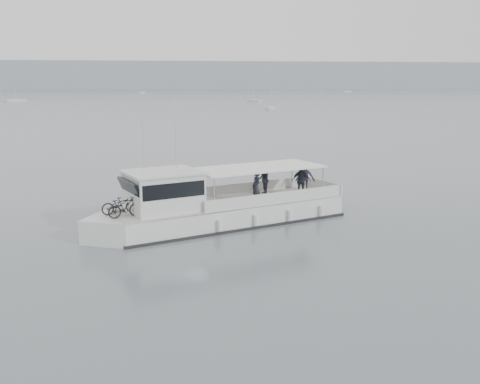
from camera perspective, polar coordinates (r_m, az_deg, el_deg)
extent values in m
plane|color=#566065|center=(28.69, 7.20, -2.59)|extent=(1400.00, 1400.00, 0.00)
cube|color=#939EA8|center=(587.04, -6.47, 12.21)|extent=(1400.00, 90.00, 28.00)
cube|color=silver|center=(27.00, -1.05, -2.43)|extent=(12.18, 7.52, 1.29)
cube|color=silver|center=(24.80, -13.20, -4.01)|extent=(2.97, 2.97, 1.29)
cube|color=beige|center=(26.85, -1.06, -1.09)|extent=(12.18, 7.52, 0.06)
cube|color=black|center=(27.10, -1.05, -3.24)|extent=(12.40, 7.70, 0.18)
cube|color=silver|center=(28.95, 0.58, 0.44)|extent=(7.34, 3.16, 0.59)
cube|color=silver|center=(26.42, 3.92, -0.67)|extent=(7.34, 3.16, 0.59)
cube|color=silver|center=(30.01, 8.85, 0.70)|extent=(1.32, 2.96, 0.59)
cube|color=silver|center=(25.19, -8.19, 0.01)|extent=(3.95, 3.69, 1.78)
cube|color=black|center=(24.65, -11.51, -0.01)|extent=(1.47, 2.50, 1.15)
cube|color=black|center=(25.13, -8.21, 0.67)|extent=(3.79, 3.65, 0.69)
cube|color=silver|center=(25.02, -8.25, 2.12)|extent=(4.21, 3.95, 0.10)
cube|color=white|center=(27.33, 1.84, 2.61)|extent=(7.35, 5.34, 0.08)
cylinder|color=silver|center=(24.76, -2.74, -0.26)|extent=(0.08, 0.08, 1.63)
cylinder|color=silver|center=(27.21, -5.40, 0.78)|extent=(0.08, 0.08, 1.63)
cylinder|color=silver|center=(28.15, 8.82, 1.06)|extent=(0.08, 0.08, 1.63)
cylinder|color=silver|center=(30.33, 5.56, 1.89)|extent=(0.08, 0.08, 1.63)
cylinder|color=silver|center=(25.47, -10.33, 5.14)|extent=(0.04, 0.04, 2.57)
cylinder|color=silver|center=(24.38, -6.86, 4.49)|extent=(0.04, 0.04, 2.18)
cylinder|color=silver|center=(24.83, -2.13, -3.57)|extent=(0.31, 0.31, 0.49)
cylinder|color=silver|center=(25.77, 1.78, -3.00)|extent=(0.31, 0.31, 0.49)
cylinder|color=silver|center=(26.83, 5.39, -2.46)|extent=(0.31, 0.31, 0.49)
cylinder|color=silver|center=(27.99, 8.71, -1.95)|extent=(0.31, 0.31, 0.49)
imported|color=black|center=(25.01, -12.71, -1.28)|extent=(1.79, 1.20, 0.89)
imported|color=black|center=(24.27, -12.16, -1.59)|extent=(1.61, 1.01, 0.94)
imported|color=#272935|center=(26.41, 1.75, 0.53)|extent=(0.57, 0.70, 1.66)
imported|color=#272935|center=(28.46, 2.46, 1.33)|extent=(0.79, 0.92, 1.66)
imported|color=#272935|center=(28.29, 6.57, 1.20)|extent=(1.05, 0.78, 1.66)
imported|color=#272935|center=(29.65, 6.98, 1.67)|extent=(1.19, 0.85, 1.66)
cube|color=silver|center=(424.77, 11.46, 10.47)|extent=(6.15, 2.50, 0.75)
cube|color=silver|center=(424.76, 11.46, 10.51)|extent=(2.25, 1.88, 0.45)
cube|color=silver|center=(366.01, -10.39, 10.36)|extent=(4.36, 5.89, 0.75)
cube|color=silver|center=(366.01, -10.39, 10.41)|extent=(2.37, 2.53, 0.45)
cylinder|color=silver|center=(365.97, -10.41, 10.90)|extent=(0.08, 0.08, 6.29)
cube|color=silver|center=(141.25, 3.25, 8.86)|extent=(2.10, 5.45, 0.75)
cube|color=silver|center=(141.24, 3.25, 8.99)|extent=(1.63, 1.97, 0.45)
cylinder|color=silver|center=(141.14, 3.26, 10.17)|extent=(0.08, 0.08, 5.87)
cube|color=silver|center=(199.64, 1.47, 9.67)|extent=(5.59, 5.48, 0.75)
cube|color=silver|center=(199.63, 1.47, 9.76)|extent=(2.65, 2.64, 0.45)
cylinder|color=silver|center=(199.55, 1.48, 10.69)|extent=(0.08, 0.08, 6.53)
cube|color=silver|center=(222.73, -22.85, 8.98)|extent=(7.59, 8.12, 0.75)
cube|color=silver|center=(222.72, -22.86, 9.06)|extent=(3.72, 3.78, 0.45)
cylinder|color=silver|center=(222.64, -22.95, 10.25)|extent=(0.08, 0.08, 9.28)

